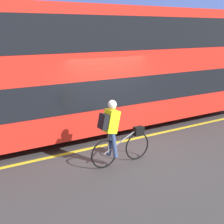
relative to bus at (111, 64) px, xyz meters
name	(u,v)px	position (x,y,z in m)	size (l,w,h in m)	color
ground_plane	(112,145)	(-0.82, -1.37, -2.17)	(80.00, 80.00, 0.00)	#38383A
road_center_line	(111,144)	(-0.82, -1.30, -2.16)	(50.00, 0.14, 0.01)	yellow
sidewalk_curb	(53,109)	(-0.82, 3.21, -2.09)	(60.00, 1.62, 0.15)	gray
building_facade	(41,29)	(-0.82, 4.17, 1.11)	(60.00, 0.30, 6.56)	#33478C
bus	(111,64)	(0.00, 0.00, 0.00)	(10.72, 2.51, 3.90)	black
cyclist_on_bike	(115,131)	(-1.48, -2.60, -1.28)	(1.70, 0.32, 1.66)	black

